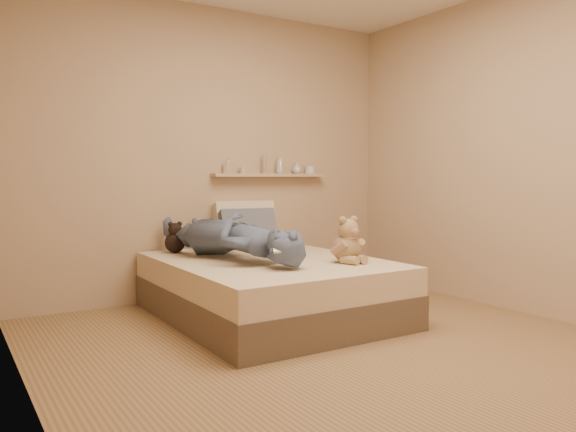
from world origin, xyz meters
TOP-DOWN VIEW (x-y plane):
  - room at (0.00, 0.00)m, footprint 3.80×3.80m
  - bed at (0.00, 0.93)m, footprint 1.50×1.90m
  - game_console at (-0.18, 0.40)m, footprint 0.19×0.12m
  - teddy_bear at (0.41, 0.47)m, footprint 0.29×0.28m
  - dark_plush at (-0.48, 1.66)m, footprint 0.17×0.17m
  - pillow_cream at (0.23, 1.76)m, footprint 0.59×0.36m
  - pillow_grey at (0.19, 1.62)m, footprint 0.53×0.34m
  - person at (-0.25, 1.08)m, footprint 0.79×1.58m
  - wall_shelf at (0.55, 1.84)m, footprint 1.20×0.12m
  - shelf_bottles at (0.63, 1.84)m, footprint 0.98×0.12m

SIDE VIEW (x-z plane):
  - bed at x=0.00m, z-range 0.00..0.45m
  - dark_plush at x=-0.48m, z-range 0.43..0.69m
  - teddy_bear at x=0.41m, z-range 0.42..0.77m
  - game_console at x=-0.18m, z-range 0.58..0.64m
  - pillow_grey at x=0.19m, z-range 0.44..0.80m
  - person at x=-0.25m, z-range 0.45..0.81m
  - pillow_cream at x=0.23m, z-range 0.44..0.86m
  - wall_shelf at x=0.55m, z-range 1.09..1.11m
  - shelf_bottles at x=0.63m, z-range 1.09..1.27m
  - room at x=0.00m, z-range -0.60..3.20m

